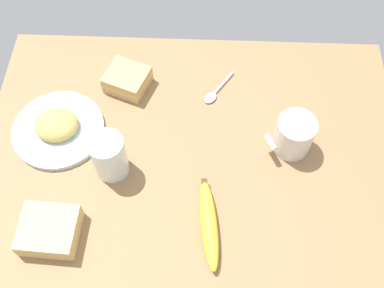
# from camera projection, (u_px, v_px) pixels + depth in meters

# --- Properties ---
(tabletop) EXTENTS (0.90, 0.64, 0.02)m
(tabletop) POSITION_uv_depth(u_px,v_px,m) (192.00, 153.00, 0.99)
(tabletop) COLOR #936D47
(tabletop) RESTS_ON ground
(plate_of_food) EXTENTS (0.20, 0.20, 0.05)m
(plate_of_food) POSITION_uv_depth(u_px,v_px,m) (58.00, 127.00, 0.99)
(plate_of_food) COLOR silver
(plate_of_food) RESTS_ON tabletop
(coffee_mug_black) EXTENTS (0.10, 0.08, 0.09)m
(coffee_mug_black) POSITION_uv_depth(u_px,v_px,m) (294.00, 135.00, 0.95)
(coffee_mug_black) COLOR silver
(coffee_mug_black) RESTS_ON tabletop
(sandwich_main) EXTENTS (0.11, 0.11, 0.04)m
(sandwich_main) POSITION_uv_depth(u_px,v_px,m) (127.00, 80.00, 1.05)
(sandwich_main) COLOR tan
(sandwich_main) RESTS_ON tabletop
(sandwich_side) EXTENTS (0.11, 0.10, 0.04)m
(sandwich_side) POSITION_uv_depth(u_px,v_px,m) (49.00, 230.00, 0.87)
(sandwich_side) COLOR #DBB77A
(sandwich_side) RESTS_ON tabletop
(glass_of_milk) EXTENTS (0.07, 0.07, 0.11)m
(glass_of_milk) POSITION_uv_depth(u_px,v_px,m) (110.00, 158.00, 0.92)
(glass_of_milk) COLOR silver
(glass_of_milk) RESTS_ON tabletop
(banana) EXTENTS (0.05, 0.19, 0.03)m
(banana) POSITION_uv_depth(u_px,v_px,m) (209.00, 223.00, 0.88)
(banana) COLOR yellow
(banana) RESTS_ON tabletop
(spoon) EXTENTS (0.07, 0.10, 0.01)m
(spoon) POSITION_uv_depth(u_px,v_px,m) (215.00, 92.00, 1.05)
(spoon) COLOR silver
(spoon) RESTS_ON tabletop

